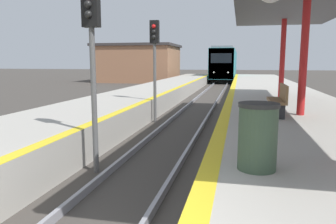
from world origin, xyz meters
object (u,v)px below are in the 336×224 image
Objects in this scene: signal_mid at (155,51)px; bench at (279,99)px; train at (225,64)px; signal_near at (92,43)px; trash_bin at (258,136)px.

bench is at bearing -33.62° from signal_mid.
train is 5.31× the size of signal_near.
signal_near is 5.59m from bench.
signal_mid is at bearing 146.38° from bench.
bench is (4.24, 3.32, -1.49)m from signal_near.
train is 22.11× the size of trash_bin.
trash_bin is at bearing -86.84° from train.
signal_mid is 5.62m from bench.
train is at bearing 94.91° from bench.
signal_mid is at bearing -92.25° from train.
bench is at bearing 38.00° from signal_near.
trash_bin is at bearing -99.40° from bench.
bench is (0.85, 5.12, -0.01)m from trash_bin.
signal_near is at bearing 152.00° from trash_bin.
signal_mid is 4.17× the size of trash_bin.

